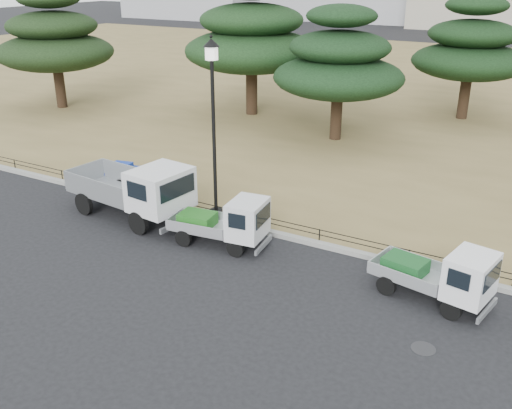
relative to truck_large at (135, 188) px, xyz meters
The scene contains 14 objects.
ground 5.08m from the truck_large, 16.75° to the right, with size 220.00×220.00×0.00m, color black.
lawn 29.58m from the truck_large, 80.81° to the left, with size 120.00×56.00×0.15m, color olive.
curb 4.99m from the truck_large, 14.01° to the left, with size 120.00×0.25×0.16m, color gray.
truck_large is the anchor object (origin of this frame).
truck_kei_front 4.07m from the truck_large, ahead, with size 3.35×1.72×1.70m.
truck_kei_rear 11.00m from the truck_large, ahead, with size 3.40×1.93×1.68m.
street_lamp 4.33m from the truck_large, 30.42° to the left, with size 0.56×0.56×6.27m.
pipe_fence 4.96m from the truck_large, 15.71° to the left, with size 38.00×0.04×0.40m.
tarp_pile 3.14m from the truck_large, 143.44° to the left, with size 1.89×1.55×1.12m.
manhole 11.59m from the truck_large, 13.15° to the right, with size 0.60×0.60×0.01m, color #2D2D30.
pine_west_far 19.48m from the truck_large, 144.84° to the left, with size 7.22×7.22×7.29m.
pine_west_near 16.50m from the truck_large, 104.76° to the left, with size 7.99×7.99×7.99m.
pine_center_left 13.49m from the truck_large, 78.95° to the left, with size 6.67×6.67×6.79m.
pine_center_right 22.34m from the truck_large, 70.34° to the left, with size 6.60×6.60×7.00m.
Camera 1 is at (8.60, -13.14, 8.57)m, focal length 40.00 mm.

